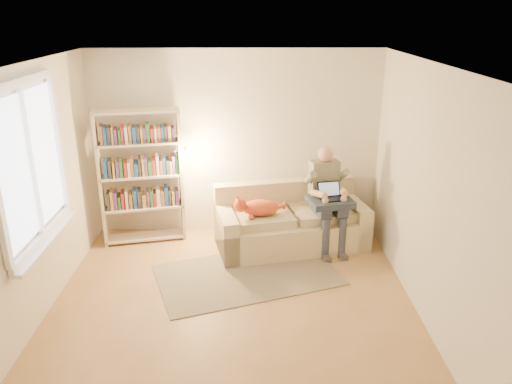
{
  "coord_description": "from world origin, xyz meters",
  "views": [
    {
      "loc": [
        0.2,
        -4.53,
        3.09
      ],
      "look_at": [
        0.27,
        1.0,
        1.05
      ],
      "focal_mm": 35.0,
      "sensor_mm": 36.0,
      "label": 1
    }
  ],
  "objects_px": {
    "sofa": "(290,225)",
    "person": "(327,193)",
    "bookshelf": "(141,170)",
    "laptop": "(328,194)",
    "cat": "(258,207)"
  },
  "relations": [
    {
      "from": "person",
      "to": "laptop",
      "type": "relative_size",
      "value": 4.03
    },
    {
      "from": "sofa",
      "to": "person",
      "type": "bearing_deg",
      "value": -18.62
    },
    {
      "from": "person",
      "to": "cat",
      "type": "distance_m",
      "value": 0.95
    },
    {
      "from": "person",
      "to": "laptop",
      "type": "xyz_separation_m",
      "value": [
        -0.0,
        -0.12,
        0.02
      ]
    },
    {
      "from": "laptop",
      "to": "bookshelf",
      "type": "distance_m",
      "value": 2.53
    },
    {
      "from": "sofa",
      "to": "person",
      "type": "relative_size",
      "value": 1.53
    },
    {
      "from": "sofa",
      "to": "bookshelf",
      "type": "xyz_separation_m",
      "value": [
        -2.02,
        0.19,
        0.72
      ]
    },
    {
      "from": "person",
      "to": "bookshelf",
      "type": "bearing_deg",
      "value": 162.29
    },
    {
      "from": "sofa",
      "to": "person",
      "type": "distance_m",
      "value": 0.68
    },
    {
      "from": "bookshelf",
      "to": "sofa",
      "type": "bearing_deg",
      "value": -17.5
    },
    {
      "from": "bookshelf",
      "to": "cat",
      "type": "bearing_deg",
      "value": -26.97
    },
    {
      "from": "cat",
      "to": "bookshelf",
      "type": "relative_size",
      "value": 0.38
    },
    {
      "from": "cat",
      "to": "person",
      "type": "bearing_deg",
      "value": -1.47
    },
    {
      "from": "person",
      "to": "cat",
      "type": "relative_size",
      "value": 1.97
    },
    {
      "from": "bookshelf",
      "to": "laptop",
      "type": "bearing_deg",
      "value": -20.41
    }
  ]
}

